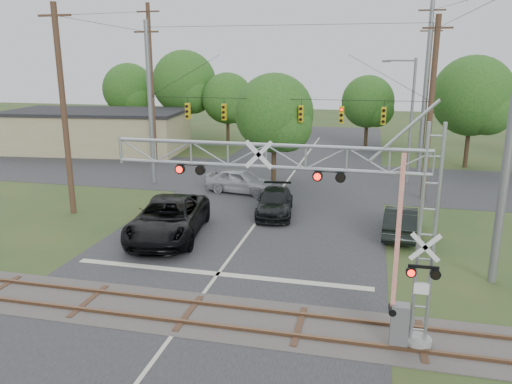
% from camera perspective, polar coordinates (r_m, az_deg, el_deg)
% --- Properties ---
extents(ground, '(160.00, 160.00, 0.00)m').
position_cam_1_polar(ground, '(16.99, -10.19, -16.71)').
color(ground, '#29431F').
rests_on(ground, ground).
extents(road_main, '(14.00, 90.00, 0.02)m').
position_cam_1_polar(road_main, '(25.54, -1.32, -5.35)').
color(road_main, '#262628').
rests_on(road_main, ground).
extents(road_cross, '(90.00, 12.00, 0.02)m').
position_cam_1_polar(road_cross, '(38.70, 3.89, 1.65)').
color(road_cross, '#262628').
rests_on(road_cross, ground).
extents(railroad_track, '(90.00, 3.20, 0.17)m').
position_cam_1_polar(railroad_track, '(18.57, -7.70, -13.56)').
color(railroad_track, '#45403C').
rests_on(railroad_track, ground).
extents(crossing_gantry, '(10.41, 0.91, 7.14)m').
position_cam_1_polar(crossing_gantry, '(15.53, 7.91, -1.84)').
color(crossing_gantry, gray).
rests_on(crossing_gantry, ground).
extents(traffic_signal_span, '(19.34, 0.36, 11.50)m').
position_cam_1_polar(traffic_signal_span, '(33.73, 4.46, 9.46)').
color(traffic_signal_span, slate).
rests_on(traffic_signal_span, ground).
extents(pickup_black, '(4.29, 7.50, 1.97)m').
position_cam_1_polar(pickup_black, '(25.94, -9.96, -2.98)').
color(pickup_black, black).
rests_on(pickup_black, ground).
extents(car_dark, '(2.67, 5.24, 1.46)m').
position_cam_1_polar(car_dark, '(29.33, 2.17, -1.19)').
color(car_dark, black).
rests_on(car_dark, ground).
extents(sedan_silver, '(5.11, 2.76, 1.65)m').
position_cam_1_polar(sedan_silver, '(34.12, -1.78, 1.29)').
color(sedan_silver, '#A2A4AA').
rests_on(sedan_silver, ground).
extents(suv_dark, '(1.95, 4.74, 1.53)m').
position_cam_1_polar(suv_dark, '(26.90, 16.19, -3.20)').
color(suv_dark, black).
rests_on(suv_dark, ground).
extents(commercial_building, '(18.14, 10.62, 4.04)m').
position_cam_1_polar(commercial_building, '(52.44, -17.71, 6.70)').
color(commercial_building, '#978E65').
rests_on(commercial_building, ground).
extents(streetlight, '(2.40, 0.25, 8.99)m').
position_cam_1_polar(streetlight, '(37.88, 17.09, 8.45)').
color(streetlight, slate).
rests_on(streetlight, ground).
extents(utility_poles, '(25.65, 29.96, 13.37)m').
position_cam_1_polar(utility_poles, '(36.16, 6.18, 10.91)').
color(utility_poles, '#3B2A1B').
rests_on(utility_poles, ground).
extents(treeline, '(51.54, 25.00, 9.93)m').
position_cam_1_polar(treeline, '(49.40, 3.44, 11.03)').
color(treeline, '#362718').
rests_on(treeline, ground).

